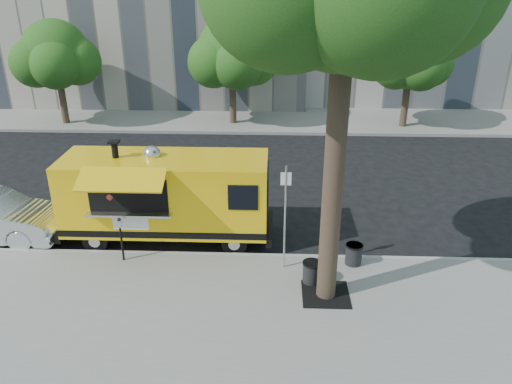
% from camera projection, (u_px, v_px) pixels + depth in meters
% --- Properties ---
extents(ground, '(120.00, 120.00, 0.00)m').
position_uv_depth(ground, '(233.00, 243.00, 15.39)').
color(ground, black).
rests_on(ground, ground).
extents(sidewalk, '(60.00, 6.00, 0.15)m').
position_uv_depth(sidewalk, '(219.00, 325.00, 11.71)').
color(sidewalk, gray).
rests_on(sidewalk, ground).
extents(curb, '(60.00, 0.14, 0.16)m').
position_uv_depth(curb, '(230.00, 256.00, 14.51)').
color(curb, '#999993').
rests_on(curb, ground).
extents(far_sidewalk, '(60.00, 5.00, 0.15)m').
position_uv_depth(far_sidewalk, '(252.00, 120.00, 27.68)').
color(far_sidewalk, gray).
rests_on(far_sidewalk, ground).
extents(tree_well, '(1.20, 1.20, 0.02)m').
position_uv_depth(tree_well, '(326.00, 294.00, 12.68)').
color(tree_well, black).
rests_on(tree_well, sidewalk).
extents(far_tree_a, '(3.42, 3.42, 5.36)m').
position_uv_depth(far_tree_a, '(55.00, 54.00, 25.42)').
color(far_tree_a, '#33261C').
rests_on(far_tree_a, far_sidewalk).
extents(far_tree_b, '(3.60, 3.60, 5.50)m').
position_uv_depth(far_tree_b, '(232.00, 52.00, 25.45)').
color(far_tree_b, '#33261C').
rests_on(far_tree_b, far_sidewalk).
extents(far_tree_c, '(3.24, 3.24, 5.21)m').
position_uv_depth(far_tree_c, '(411.00, 57.00, 24.91)').
color(far_tree_c, '#33261C').
rests_on(far_tree_c, far_sidewalk).
extents(sign_post, '(0.28, 0.06, 3.00)m').
position_uv_depth(sign_post, '(285.00, 212.00, 13.17)').
color(sign_post, silver).
rests_on(sign_post, sidewalk).
extents(parking_meter, '(0.11, 0.11, 1.33)m').
position_uv_depth(parking_meter, '(121.00, 234.00, 13.87)').
color(parking_meter, black).
rests_on(parking_meter, sidewalk).
extents(food_truck, '(6.43, 2.95, 3.16)m').
position_uv_depth(food_truck, '(165.00, 195.00, 15.01)').
color(food_truck, yellow).
rests_on(food_truck, ground).
extents(trash_bin_left, '(0.50, 0.50, 0.60)m').
position_uv_depth(trash_bin_left, '(354.00, 254.00, 13.89)').
color(trash_bin_left, black).
rests_on(trash_bin_left, sidewalk).
extents(trash_bin_right, '(0.50, 0.50, 0.60)m').
position_uv_depth(trash_bin_right, '(311.00, 271.00, 13.07)').
color(trash_bin_right, black).
rests_on(trash_bin_right, sidewalk).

